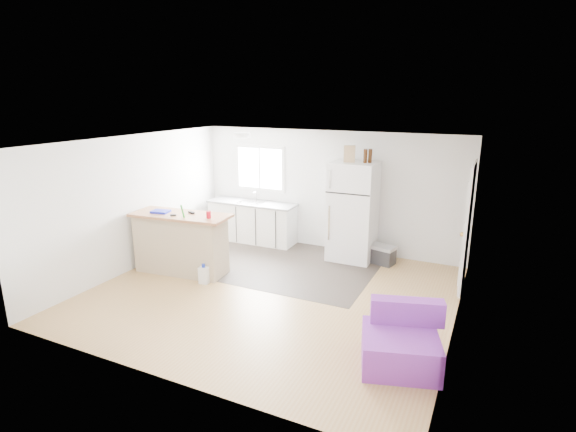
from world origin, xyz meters
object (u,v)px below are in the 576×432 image
(cleaner_jug, at_px, (204,275))
(purple_seat, at_px, (401,344))
(refrigerator, at_px, (353,211))
(blue_tray, at_px, (161,212))
(bottle_left, at_px, (365,156))
(cardboard_box, at_px, (349,154))
(bottle_right, at_px, (370,156))
(peninsula, at_px, (181,243))
(cooler, at_px, (382,254))
(kitchen_cabinets, at_px, (252,221))
(red_cup, at_px, (209,215))
(mop, at_px, (184,263))

(cleaner_jug, bearing_deg, purple_seat, -22.21)
(refrigerator, distance_m, cleaner_jug, 3.01)
(blue_tray, distance_m, bottle_left, 3.77)
(cardboard_box, height_order, bottle_right, cardboard_box)
(cleaner_jug, bearing_deg, refrigerator, 42.98)
(blue_tray, bearing_deg, cleaner_jug, -11.13)
(peninsula, bearing_deg, cooler, 25.99)
(bottle_right, bearing_deg, purple_seat, -67.27)
(cardboard_box, relative_size, bottle_left, 1.20)
(blue_tray, height_order, cardboard_box, cardboard_box)
(cooler, bearing_deg, blue_tray, -136.47)
(bottle_right, bearing_deg, kitchen_cabinets, 177.81)
(kitchen_cabinets, xyz_separation_m, cleaner_jug, (0.40, -2.34, -0.29))
(kitchen_cabinets, xyz_separation_m, refrigerator, (2.26, -0.11, 0.50))
(cardboard_box, bearing_deg, peninsula, -142.19)
(kitchen_cabinets, xyz_separation_m, red_cup, (0.37, -2.09, 0.69))
(kitchen_cabinets, distance_m, cooler, 2.89)
(blue_tray, bearing_deg, purple_seat, -14.11)
(mop, xyz_separation_m, blue_tray, (-0.50, 0.07, 0.86))
(kitchen_cabinets, bearing_deg, blue_tray, -106.65)
(refrigerator, height_order, bottle_left, bottle_left)
(purple_seat, xyz_separation_m, bottle_right, (-1.33, 3.17, 1.74))
(mop, bearing_deg, peninsula, 141.02)
(peninsula, height_order, cardboard_box, cardboard_box)
(refrigerator, xyz_separation_m, purple_seat, (1.60, -3.16, -0.68))
(kitchen_cabinets, distance_m, bottle_left, 2.92)
(blue_tray, distance_m, bottle_right, 3.86)
(purple_seat, distance_m, mop, 4.11)
(red_cup, bearing_deg, cooler, 37.93)
(mop, distance_m, bottle_right, 3.83)
(cardboard_box, relative_size, bottle_right, 1.20)
(blue_tray, height_order, bottle_left, bottle_left)
(peninsula, relative_size, red_cup, 15.03)
(peninsula, height_order, blue_tray, blue_tray)
(purple_seat, bearing_deg, bottle_right, 95.97)
(red_cup, distance_m, cardboard_box, 2.77)
(refrigerator, xyz_separation_m, bottle_left, (0.20, -0.04, 1.06))
(refrigerator, relative_size, bottle_left, 7.51)
(bottle_right, bearing_deg, refrigerator, -178.20)
(red_cup, height_order, bottle_left, bottle_left)
(peninsula, distance_m, red_cup, 0.86)
(cardboard_box, bearing_deg, kitchen_cabinets, 175.21)
(purple_seat, bearing_deg, cleaner_jug, 148.28)
(mop, xyz_separation_m, cardboard_box, (2.28, 2.04, 1.80))
(kitchen_cabinets, bearing_deg, cleaner_jug, -81.18)
(refrigerator, bearing_deg, red_cup, -134.20)
(cooler, height_order, bottle_left, bottle_left)
(blue_tray, bearing_deg, bottle_right, 33.08)
(cardboard_box, bearing_deg, refrigerator, 42.01)
(purple_seat, xyz_separation_m, red_cup, (-3.49, 1.18, 0.87))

